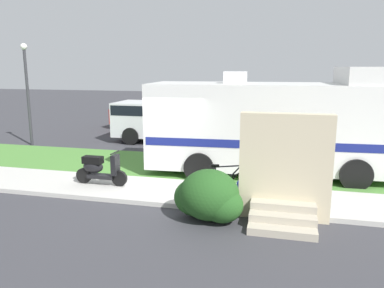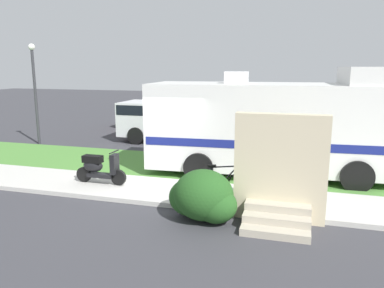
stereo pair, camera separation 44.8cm
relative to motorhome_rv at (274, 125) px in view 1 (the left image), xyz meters
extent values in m
plane|color=#38383D|center=(-3.24, -1.40, -1.60)|extent=(80.00, 80.00, 0.00)
cube|color=beige|center=(-3.24, -2.60, -1.54)|extent=(24.00, 2.00, 0.12)
cube|color=#4C8438|center=(-3.24, 0.10, -1.56)|extent=(24.00, 3.40, 0.08)
cube|color=silver|center=(-0.12, -0.01, -0.01)|extent=(7.66, 2.93, 2.58)
cube|color=silver|center=(2.74, 0.18, 1.53)|extent=(1.95, 2.43, 0.50)
cube|color=navy|center=(-0.12, -0.01, -0.40)|extent=(7.52, 2.94, 0.24)
cube|color=silver|center=(-1.24, -0.08, 1.46)|extent=(0.74, 0.64, 0.36)
cylinder|color=black|center=(2.13, 1.31, -1.15)|extent=(0.92, 0.34, 0.90)
cylinder|color=black|center=(2.29, -1.03, -1.15)|extent=(0.92, 0.34, 0.90)
cylinder|color=black|center=(-2.26, 1.03, -1.15)|extent=(0.92, 0.34, 0.90)
cylinder|color=black|center=(-2.11, -1.31, -1.15)|extent=(0.92, 0.34, 0.90)
cylinder|color=black|center=(-4.08, -2.61, -1.26)|extent=(0.44, 0.10, 0.44)
cylinder|color=black|center=(-5.18, -2.60, -1.26)|extent=(0.44, 0.10, 0.44)
cube|color=black|center=(-4.63, -2.60, -1.24)|extent=(0.77, 0.29, 0.10)
cube|color=black|center=(-4.88, -2.60, -0.78)|extent=(0.56, 0.26, 0.20)
ellipsoid|color=black|center=(-4.88, -2.60, -0.98)|extent=(0.60, 0.31, 0.36)
cube|color=black|center=(-4.19, -2.60, -0.88)|extent=(0.14, 0.32, 0.56)
cylinder|color=black|center=(-4.19, -2.60, -0.53)|extent=(0.04, 0.50, 0.04)
sphere|color=white|center=(-4.19, -2.60, -0.70)|extent=(0.12, 0.12, 0.12)
torus|color=black|center=(-0.61, -2.78, -1.14)|extent=(0.69, 0.15, 0.69)
torus|color=black|center=(-1.68, -2.94, -1.14)|extent=(0.69, 0.15, 0.69)
cylinder|color=black|center=(-0.99, -2.83, -0.97)|extent=(0.61, 0.13, 0.68)
cylinder|color=black|center=(-1.30, -2.88, -0.99)|extent=(0.10, 0.05, 0.61)
cylinder|color=black|center=(-1.02, -2.84, -0.66)|extent=(0.65, 0.14, 0.09)
cylinder|color=black|center=(-1.47, -2.91, -1.22)|extent=(0.42, 0.10, 0.19)
cylinder|color=black|center=(-1.51, -2.92, -0.91)|extent=(0.37, 0.09, 0.47)
cylinder|color=black|center=(-0.66, -2.78, -0.89)|extent=(0.13, 0.05, 0.51)
cube|color=black|center=(-1.34, -2.89, -0.66)|extent=(0.21, 0.13, 0.06)
cylinder|color=black|center=(-0.70, -2.79, -0.60)|extent=(0.11, 0.52, 0.03)
cube|color=silver|center=(-6.07, 4.35, -0.56)|extent=(2.31, 2.06, 1.52)
cube|color=black|center=(-6.07, 4.35, -0.10)|extent=(2.20, 2.08, 0.44)
cube|color=silver|center=(-3.52, 4.32, -0.93)|extent=(2.82, 2.07, 0.79)
cylinder|color=black|center=(-6.25, 3.37, -1.22)|extent=(0.76, 0.25, 0.76)
cylinder|color=black|center=(-6.24, 5.33, -1.22)|extent=(0.76, 0.25, 0.76)
cylinder|color=black|center=(-3.20, 3.34, -1.22)|extent=(0.76, 0.25, 0.76)
cylinder|color=black|center=(-3.18, 5.30, -1.22)|extent=(0.76, 0.25, 0.76)
cube|color=maroon|center=(-4.98, 7.71, -0.55)|extent=(2.46, 2.17, 1.54)
cube|color=black|center=(-4.98, 7.71, -0.08)|extent=(2.35, 2.18, 0.44)
cube|color=maroon|center=(-7.57, 7.88, -0.92)|extent=(2.98, 2.20, 0.81)
cylinder|color=black|center=(-4.73, 8.66, -1.22)|extent=(0.77, 0.29, 0.76)
cylinder|color=black|center=(-4.87, 6.73, -1.22)|extent=(0.77, 0.29, 0.76)
cylinder|color=black|center=(-7.84, 8.87, -1.22)|extent=(0.77, 0.29, 0.76)
cylinder|color=black|center=(-7.97, 6.94, -1.22)|extent=(0.77, 0.29, 0.76)
cube|color=#B2A893|center=(0.36, -4.20, -1.52)|extent=(1.40, 0.96, 0.16)
cube|color=#B2A893|center=(0.36, -4.04, -1.36)|extent=(1.40, 0.64, 0.16)
cube|color=#B2A893|center=(0.36, -3.88, -1.20)|extent=(1.40, 0.32, 0.16)
cube|color=beige|center=(0.36, -3.57, -0.40)|extent=(2.00, 0.30, 2.40)
ellipsoid|color=#23511E|center=(-1.24, -4.10, -1.00)|extent=(1.34, 1.21, 1.14)
ellipsoid|color=#23511E|center=(-1.58, -3.97, -1.14)|extent=(1.00, 0.90, 0.85)
ellipsoid|color=#23511E|center=(-0.94, -4.20, -1.17)|extent=(0.94, 0.84, 0.80)
cylinder|color=navy|center=(-0.84, -2.10, -1.38)|extent=(0.07, 0.07, 0.20)
cylinder|color=navy|center=(-0.84, -2.10, -1.26)|extent=(0.03, 0.03, 0.04)
cylinder|color=black|center=(-0.84, -2.10, -1.23)|extent=(0.04, 0.04, 0.02)
cylinder|color=#333338|center=(-10.42, 2.20, 0.44)|extent=(0.12, 0.12, 4.08)
sphere|color=silver|center=(-10.42, 2.20, 2.60)|extent=(0.28, 0.28, 0.28)
camera|label=1|loc=(0.30, -11.97, 1.78)|focal=35.55mm
camera|label=2|loc=(0.73, -11.86, 1.78)|focal=35.55mm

